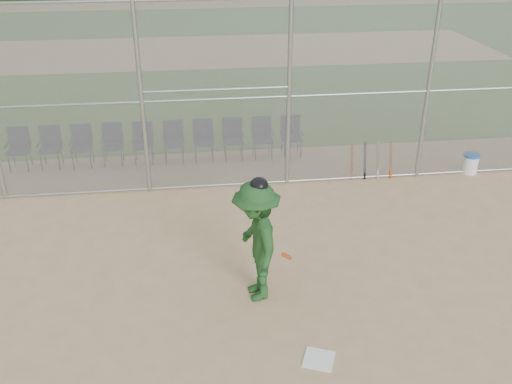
{
  "coord_description": "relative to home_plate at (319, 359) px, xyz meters",
  "views": [
    {
      "loc": [
        -1.09,
        -6.22,
        5.55
      ],
      "look_at": [
        0.0,
        2.5,
        1.1
      ],
      "focal_mm": 40.0,
      "sensor_mm": 36.0,
      "label": 1
    }
  ],
  "objects": [
    {
      "name": "ground",
      "position": [
        -0.49,
        0.48,
        -0.01
      ],
      "size": [
        100.0,
        100.0,
        0.0
      ],
      "primitive_type": "plane",
      "color": "tan",
      "rests_on": "ground"
    },
    {
      "name": "grass_strip",
      "position": [
        -0.49,
        18.48,
        -0.0
      ],
      "size": [
        100.0,
        100.0,
        0.0
      ],
      "primitive_type": "plane",
      "color": "#265B1B",
      "rests_on": "ground"
    },
    {
      "name": "dirt_patch_far",
      "position": [
        -0.49,
        18.48,
        -0.0
      ],
      "size": [
        24.0,
        24.0,
        0.0
      ],
      "primitive_type": "plane",
      "color": "tan",
      "rests_on": "ground"
    },
    {
      "name": "backstop_fence",
      "position": [
        -0.49,
        5.48,
        2.06
      ],
      "size": [
        16.09,
        0.09,
        4.0
      ],
      "color": "gray",
      "rests_on": "ground"
    },
    {
      "name": "home_plate",
      "position": [
        0.0,
        0.0,
        0.0
      ],
      "size": [
        0.52,
        0.52,
        0.02
      ],
      "primitive_type": "cube",
      "rotation": [
        0.0,
        0.0,
        -0.39
      ],
      "color": "white",
      "rests_on": "ground"
    },
    {
      "name": "batter_at_plate",
      "position": [
        -0.67,
        1.55,
        0.99
      ],
      "size": [
        0.98,
        1.42,
        2.06
      ],
      "color": "#1E4C1F",
      "rests_on": "ground"
    },
    {
      "name": "water_cooler",
      "position": [
        4.79,
        5.51,
        0.22
      ],
      "size": [
        0.36,
        0.36,
        0.46
      ],
      "color": "white",
      "rests_on": "ground"
    },
    {
      "name": "spare_bats",
      "position": [
        2.44,
        5.56,
        0.41
      ],
      "size": [
        0.96,
        0.29,
        0.85
      ],
      "color": "#D84C14",
      "rests_on": "ground"
    },
    {
      "name": "chair_0",
      "position": [
        -5.53,
        7.02,
        0.47
      ],
      "size": [
        0.54,
        0.52,
        0.96
      ],
      "primitive_type": null,
      "color": "#0F1438",
      "rests_on": "ground"
    },
    {
      "name": "chair_1",
      "position": [
        -4.81,
        7.02,
        0.47
      ],
      "size": [
        0.54,
        0.52,
        0.96
      ],
      "primitive_type": null,
      "color": "#0F1438",
      "rests_on": "ground"
    },
    {
      "name": "chair_2",
      "position": [
        -4.1,
        7.02,
        0.47
      ],
      "size": [
        0.54,
        0.52,
        0.96
      ],
      "primitive_type": null,
      "color": "#0F1438",
      "rests_on": "ground"
    },
    {
      "name": "chair_3",
      "position": [
        -3.39,
        7.02,
        0.47
      ],
      "size": [
        0.54,
        0.52,
        0.96
      ],
      "primitive_type": null,
      "color": "#0F1438",
      "rests_on": "ground"
    },
    {
      "name": "chair_4",
      "position": [
        -2.68,
        7.02,
        0.47
      ],
      "size": [
        0.54,
        0.52,
        0.96
      ],
      "primitive_type": null,
      "color": "#0F1438",
      "rests_on": "ground"
    },
    {
      "name": "chair_5",
      "position": [
        -1.96,
        7.02,
        0.47
      ],
      "size": [
        0.54,
        0.52,
        0.96
      ],
      "primitive_type": null,
      "color": "#0F1438",
      "rests_on": "ground"
    },
    {
      "name": "chair_6",
      "position": [
        -1.25,
        7.02,
        0.47
      ],
      "size": [
        0.54,
        0.52,
        0.96
      ],
      "primitive_type": null,
      "color": "#0F1438",
      "rests_on": "ground"
    },
    {
      "name": "chair_7",
      "position": [
        -0.54,
        7.02,
        0.47
      ],
      "size": [
        0.54,
        0.52,
        0.96
      ],
      "primitive_type": null,
      "color": "#0F1438",
      "rests_on": "ground"
    },
    {
      "name": "chair_8",
      "position": [
        0.18,
        7.02,
        0.47
      ],
      "size": [
        0.54,
        0.52,
        0.96
      ],
      "primitive_type": null,
      "color": "#0F1438",
      "rests_on": "ground"
    },
    {
      "name": "chair_9",
      "position": [
        0.89,
        7.02,
        0.47
      ],
      "size": [
        0.54,
        0.52,
        0.96
      ],
      "primitive_type": null,
      "color": "#0F1438",
      "rests_on": "ground"
    }
  ]
}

